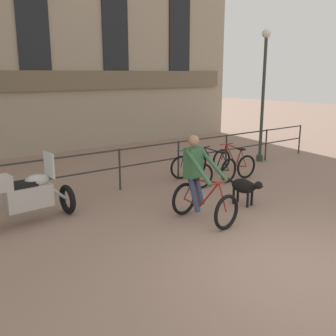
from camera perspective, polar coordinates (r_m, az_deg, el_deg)
name	(u,v)px	position (r m, az deg, el deg)	size (l,w,h in m)	color
ground_plane	(297,269)	(6.38, 18.28, -13.76)	(60.00, 60.00, 0.00)	#8E7060
canal_railing	(120,162)	(9.82, -7.05, 0.84)	(15.05, 0.05, 1.05)	#2D2B28
building_facade	(28,6)	(15.03, -19.65, 21.22)	(18.00, 0.72, 10.13)	gray
cyclist_with_bike	(199,183)	(7.72, 4.58, -2.19)	(0.80, 1.23, 1.70)	black
dog	(245,187)	(8.83, 11.08, -2.68)	(0.37, 0.93, 0.61)	black
parked_motorcycle	(27,196)	(8.07, -19.76, -3.78)	(1.77, 0.71, 1.35)	black
parked_bicycle_near_lamp	(191,170)	(10.39, 3.38, -0.35)	(0.81, 1.19, 0.86)	black
parked_bicycle_mid_left	(213,166)	(10.91, 6.60, 0.27)	(0.80, 1.19, 0.86)	black
parked_bicycle_mid_right	(234,162)	(11.47, 9.50, 0.83)	(0.75, 1.16, 0.86)	black
street_lamp	(263,89)	(13.19, 13.68, 11.06)	(0.28, 0.28, 4.19)	#2D382D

